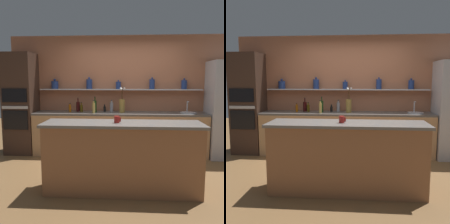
# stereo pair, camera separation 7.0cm
# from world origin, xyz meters

# --- Properties ---
(ground_plane) EXTENTS (12.00, 12.00, 0.00)m
(ground_plane) POSITION_xyz_m (0.00, 0.00, 0.00)
(ground_plane) COLOR brown
(back_wall_unit) EXTENTS (5.20, 0.28, 2.60)m
(back_wall_unit) POSITION_xyz_m (-0.00, 1.60, 1.30)
(back_wall_unit) COLOR #A86647
(back_wall_unit) RESTS_ON ground_plane
(back_counter_unit) EXTENTS (3.68, 0.62, 0.92)m
(back_counter_unit) POSITION_xyz_m (-0.11, 1.24, 0.46)
(back_counter_unit) COLOR tan
(back_counter_unit) RESTS_ON ground_plane
(island_counter) EXTENTS (2.27, 0.61, 1.02)m
(island_counter) POSITION_xyz_m (0.00, -0.61, 0.51)
(island_counter) COLOR #99603D
(island_counter) RESTS_ON ground_plane
(oven_tower) EXTENTS (0.63, 0.64, 2.20)m
(oven_tower) POSITION_xyz_m (-2.29, 1.24, 1.10)
(oven_tower) COLOR #3D281E
(oven_tower) RESTS_ON ground_plane
(flower_vase) EXTENTS (0.13, 0.13, 0.54)m
(flower_vase) POSITION_xyz_m (-0.06, 1.27, 1.09)
(flower_vase) COLOR olive
(flower_vase) RESTS_ON back_counter_unit
(sink_fixture) EXTENTS (0.33, 0.33, 0.25)m
(sink_fixture) POSITION_xyz_m (1.35, 1.25, 0.94)
(sink_fixture) COLOR #B7B7BC
(sink_fixture) RESTS_ON back_counter_unit
(bottle_oil_0) EXTENTS (0.06, 0.06, 0.22)m
(bottle_oil_0) POSITION_xyz_m (-0.95, 1.30, 1.00)
(bottle_oil_0) COLOR #47380A
(bottle_oil_0) RESTS_ON back_counter_unit
(bottle_wine_1) EXTENTS (0.08, 0.08, 0.31)m
(bottle_wine_1) POSITION_xyz_m (-1.04, 1.35, 1.03)
(bottle_wine_1) COLOR #380C0C
(bottle_wine_1) RESTS_ON back_counter_unit
(bottle_spirit_2) EXTENTS (0.07, 0.07, 0.26)m
(bottle_spirit_2) POSITION_xyz_m (-0.29, 1.38, 1.03)
(bottle_spirit_2) COLOR gray
(bottle_spirit_2) RESTS_ON back_counter_unit
(bottle_sauce_3) EXTENTS (0.05, 0.05, 0.20)m
(bottle_sauce_3) POSITION_xyz_m (-1.20, 1.27, 1.00)
(bottle_sauce_3) COLOR #9E4C0A
(bottle_sauce_3) RESTS_ON back_counter_unit
(bottle_sauce_4) EXTENTS (0.06, 0.06, 0.16)m
(bottle_sauce_4) POSITION_xyz_m (-0.45, 1.37, 0.98)
(bottle_sauce_4) COLOR black
(bottle_sauce_4) RESTS_ON back_counter_unit
(bottle_spirit_5) EXTENTS (0.06, 0.06, 0.28)m
(bottle_spirit_5) POSITION_xyz_m (-0.65, 1.08, 1.04)
(bottle_spirit_5) COLOR tan
(bottle_spirit_5) RESTS_ON back_counter_unit
(bottle_wine_6) EXTENTS (0.07, 0.07, 0.34)m
(bottle_wine_6) POSITION_xyz_m (-0.65, 1.27, 1.05)
(bottle_wine_6) COLOR #193814
(bottle_wine_6) RESTS_ON back_counter_unit
(coffee_mug) EXTENTS (0.10, 0.08, 0.10)m
(coffee_mug) POSITION_xyz_m (-0.08, -0.63, 1.07)
(coffee_mug) COLOR maroon
(coffee_mug) RESTS_ON island_counter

